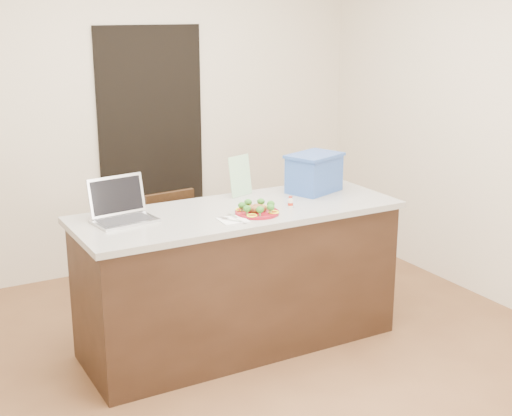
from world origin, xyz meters
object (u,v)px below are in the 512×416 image
napkin (233,220)px  blue_box (314,173)px  yogurt_bottle (290,203)px  laptop (121,208)px  plate (257,212)px  chair (176,245)px  island (239,278)px

napkin → blue_box: bearing=23.0°
yogurt_bottle → laptop: bearing=165.2°
plate → laptop: laptop is taller
plate → napkin: bearing=-164.5°
laptop → plate: bearing=-28.4°
yogurt_bottle → chair: yogurt_bottle is taller
chair → napkin: bearing=-95.9°
yogurt_bottle → chair: 1.05m
plate → blue_box: (0.60, 0.28, 0.12)m
napkin → blue_box: (0.80, 0.34, 0.13)m
yogurt_bottle → island: bearing=157.9°
plate → napkin: (-0.19, -0.05, -0.01)m
island → yogurt_bottle: bearing=-22.1°
napkin → yogurt_bottle: 0.46m
island → chair: (-0.13, 0.72, 0.03)m
plate → laptop: (-0.76, 0.29, 0.06)m
laptop → blue_box: blue_box is taller
blue_box → plate: bearing=-174.9°
napkin → laptop: size_ratio=0.42×
island → napkin: (-0.14, -0.20, 0.46)m
laptop → chair: 0.96m
plate → chair: bearing=101.7°
yogurt_bottle → plate: bearing=-174.5°
napkin → yogurt_bottle: yogurt_bottle is taller
yogurt_bottle → blue_box: 0.45m
laptop → chair: size_ratio=0.44×
napkin → island: bearing=54.7°
laptop → chair: (0.58, 0.57, -0.50)m
blue_box → chair: bearing=123.2°
island → yogurt_bottle: yogurt_bottle is taller
island → chair: 0.73m
plate → napkin: size_ratio=1.71×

